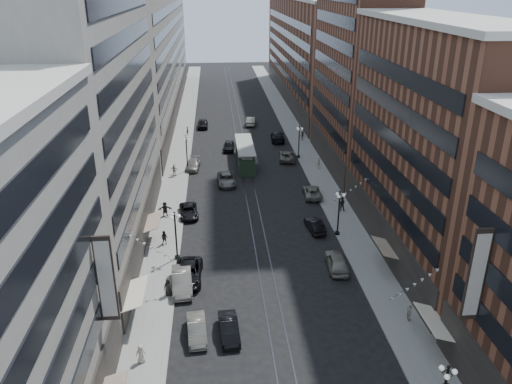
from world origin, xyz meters
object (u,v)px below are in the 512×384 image
object	(u,v)px
lamppost_se_mid	(299,141)
car_extra_2	(227,179)
car_9	(203,124)
pedestrian_6	(174,170)
lamppost_sw_mid	(187,153)
pedestrian_5	(165,209)
lamppost_se_far	(339,211)
car_5	(229,328)
car_11	(287,156)
pedestrian_extra_0	(168,287)
car_10	(315,225)
car_14	(251,121)
pedestrian_1	(141,354)
pedestrian_2	(164,238)
pedestrian_extra_1	(187,131)
streetcar	(245,155)
pedestrian_8	(318,162)
car_extra_0	(312,192)
car_extra_1	(182,281)
car_7	(189,211)
lamppost_sw_far	(176,234)
car_1	(197,329)
car_4	(337,262)
car_12	(278,136)
car_8	(193,165)
pedestrian_4	(409,313)
pedestrian_9	(302,136)
pedestrian_7	(342,204)

from	to	relation	value
lamppost_se_mid	car_extra_2	bearing A→B (deg)	-139.15
car_9	car_extra_2	size ratio (longest dim) A/B	0.93
pedestrian_6	lamppost_sw_mid	bearing A→B (deg)	-111.71
pedestrian_5	lamppost_se_far	bearing A→B (deg)	-25.13
car_5	car_extra_2	xyz separation A→B (m)	(0.84, 34.19, 0.02)
lamppost_sw_mid	car_11	size ratio (longest dim) A/B	1.02
pedestrian_extra_0	pedestrian_5	bearing A→B (deg)	101.74
car_10	car_14	bearing A→B (deg)	-92.83
car_10	pedestrian_1	bearing A→B (deg)	42.27
pedestrian_1	pedestrian_2	world-z (taller)	pedestrian_2
car_14	pedestrian_extra_1	bearing A→B (deg)	34.52
streetcar	car_9	size ratio (longest dim) A/B	2.41
pedestrian_6	car_extra_2	world-z (taller)	pedestrian_6
pedestrian_5	pedestrian_6	size ratio (longest dim) A/B	1.01
pedestrian_8	car_extra_0	bearing A→B (deg)	60.31
lamppost_se_far	pedestrian_5	bearing A→B (deg)	161.79
pedestrian_2	pedestrian_6	bearing A→B (deg)	105.54
pedestrian_2	car_extra_1	distance (m)	9.16
car_5	car_7	distance (m)	24.16
pedestrian_5	lamppost_sw_mid	bearing A→B (deg)	75.55
lamppost_sw_far	car_5	distance (m)	14.14
car_9	car_extra_0	distance (m)	40.08
lamppost_se_far	car_5	world-z (taller)	lamppost_se_far
streetcar	lamppost_se_mid	bearing A→B (deg)	13.10
pedestrian_2	car_9	distance (m)	49.43
lamppost_sw_mid	car_extra_2	xyz separation A→B (m)	(5.92, -5.79, -2.34)
car_1	pedestrian_2	bearing A→B (deg)	99.14
pedestrian_2	car_10	bearing A→B (deg)	21.69
car_9	lamppost_sw_mid	bearing A→B (deg)	-93.95
car_4	car_extra_0	size ratio (longest dim) A/B	0.98
lamppost_sw_mid	car_10	world-z (taller)	lamppost_sw_mid
lamppost_sw_mid	lamppost_se_far	world-z (taller)	same
car_12	car_extra_0	bearing A→B (deg)	96.52
car_12	car_5	bearing A→B (deg)	82.03
car_8	pedestrian_2	bearing A→B (deg)	-91.61
car_1	car_8	world-z (taller)	car_8
lamppost_se_mid	pedestrian_6	bearing A→B (deg)	-160.55
pedestrian_4	car_extra_1	size ratio (longest dim) A/B	0.31
pedestrian_extra_0	pedestrian_extra_1	xyz separation A→B (m)	(-0.45, 54.09, -0.11)
car_14	pedestrian_1	bearing A→B (deg)	86.56
car_8	car_extra_0	xyz separation A→B (m)	(16.80, -12.58, -0.03)
car_4	car_9	size ratio (longest dim) A/B	0.98
car_5	pedestrian_extra_1	size ratio (longest dim) A/B	2.81
car_14	pedestrian_9	world-z (taller)	pedestrian_9
car_8	car_14	distance (m)	27.94
streetcar	pedestrian_extra_1	distance (m)	20.14
lamppost_sw_mid	pedestrian_5	size ratio (longest dim) A/B	2.91
car_12	pedestrian_extra_0	distance (m)	51.70
pedestrian_7	pedestrian_8	xyz separation A→B (m)	(0.14, 16.14, -0.01)
car_4	car_7	bearing A→B (deg)	-38.38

